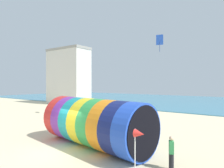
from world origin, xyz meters
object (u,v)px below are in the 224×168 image
(kite_handler, at_px, (171,153))
(beach_flag, at_px, (139,136))
(giant_inflatable_tube, at_px, (95,123))
(kite_blue_diamond, at_px, (160,40))
(bystander_near_water, at_px, (77,116))

(kite_handler, bearing_deg, beach_flag, -109.72)
(giant_inflatable_tube, xyz_separation_m, kite_handler, (5.42, -0.56, -0.77))
(kite_handler, relative_size, kite_blue_diamond, 1.19)
(giant_inflatable_tube, height_order, kite_handler, giant_inflatable_tube)
(giant_inflatable_tube, xyz_separation_m, bystander_near_water, (-6.50, 4.72, -0.81))
(giant_inflatable_tube, bearing_deg, kite_handler, -5.91)
(giant_inflatable_tube, distance_m, beach_flag, 5.37)
(bystander_near_water, bearing_deg, kite_handler, -23.92)
(kite_blue_diamond, xyz_separation_m, beach_flag, (2.28, -7.82, -5.78))
(beach_flag, bearing_deg, kite_handler, 70.28)
(kite_handler, height_order, kite_blue_diamond, kite_blue_diamond)
(kite_blue_diamond, distance_m, bystander_near_water, 11.33)
(kite_handler, relative_size, beach_flag, 0.73)
(bystander_near_water, bearing_deg, kite_blue_diamond, 3.46)
(giant_inflatable_tube, distance_m, kite_blue_diamond, 8.46)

